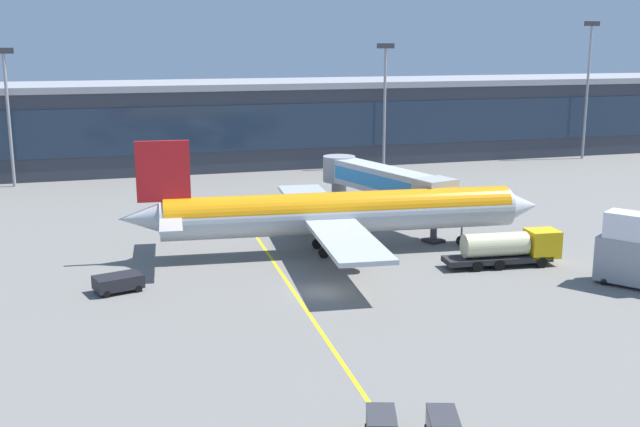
{
  "coord_description": "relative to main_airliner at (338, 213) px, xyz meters",
  "views": [
    {
      "loc": [
        -17.57,
        -58.64,
        20.38
      ],
      "look_at": [
        2.77,
        9.29,
        4.5
      ],
      "focal_mm": 43.51,
      "sensor_mm": 36.0,
      "label": 1
    }
  ],
  "objects": [
    {
      "name": "main_airliner",
      "position": [
        0.0,
        0.0,
        0.0
      ],
      "size": [
        41.85,
        33.26,
        11.43
      ],
      "color": "#B2B7BC",
      "rests_on": "ground_plane"
    },
    {
      "name": "ground_plane",
      "position": [
        -5.26,
        -11.32,
        -4.0
      ],
      "size": [
        700.0,
        700.0,
        0.0
      ],
      "primitive_type": "plane",
      "color": "slate"
    },
    {
      "name": "jet_bridge",
      "position": [
        8.19,
        10.25,
        1.0
      ],
      "size": [
        8.73,
        21.33,
        6.7
      ],
      "color": "#B2B7BC",
      "rests_on": "ground_plane"
    },
    {
      "name": "apron_lead_in_line",
      "position": [
        -7.27,
        -9.32,
        -4.0
      ],
      "size": [
        4.09,
        79.92,
        0.01
      ],
      "primitive_type": "cube",
      "rotation": [
        0.0,
        0.0,
        -0.05
      ],
      "color": "yellow",
      "rests_on": "ground_plane"
    },
    {
      "name": "baggage_cart_1",
      "position": [
        -6.15,
        -36.54,
        -3.22
      ],
      "size": [
        2.29,
        2.99,
        1.48
      ],
      "color": "gray",
      "rests_on": "ground_plane"
    },
    {
      "name": "catering_lift",
      "position": [
        20.7,
        -17.72,
        -0.94
      ],
      "size": [
        5.92,
        7.02,
        6.3
      ],
      "color": "gray",
      "rests_on": "ground_plane"
    },
    {
      "name": "apron_light_mast_0",
      "position": [
        60.47,
        46.67,
        9.76
      ],
      "size": [
        2.8,
        0.5,
        23.56
      ],
      "color": "gray",
      "rests_on": "ground_plane"
    },
    {
      "name": "fuel_tanker",
      "position": [
        13.65,
        -9.01,
        -2.26
      ],
      "size": [
        10.99,
        3.5,
        3.25
      ],
      "color": "#232326",
      "rests_on": "ground_plane"
    },
    {
      "name": "apron_light_mast_2",
      "position": [
        -33.43,
        46.67,
        7.59
      ],
      "size": [
        2.8,
        0.5,
        19.38
      ],
      "color": "gray",
      "rests_on": "ground_plane"
    },
    {
      "name": "terminal_building",
      "position": [
        4.6,
        58.63,
        2.89
      ],
      "size": [
        191.56,
        19.41,
        13.74
      ],
      "color": "#2D333D",
      "rests_on": "ground_plane"
    },
    {
      "name": "apron_light_mast_1",
      "position": [
        22.91,
        46.67,
        7.87
      ],
      "size": [
        2.8,
        0.5,
        19.92
      ],
      "color": "gray",
      "rests_on": "ground_plane"
    },
    {
      "name": "baggage_cart_0",
      "position": [
        -9.2,
        -35.57,
        -3.22
      ],
      "size": [
        2.29,
        2.99,
        1.48
      ],
      "color": "#595B60",
      "rests_on": "ground_plane"
    },
    {
      "name": "pushback_tug",
      "position": [
        -21.33,
        -6.43,
        -3.16
      ],
      "size": [
        4.29,
        3.26,
        1.4
      ],
      "color": "black",
      "rests_on": "ground_plane"
    }
  ]
}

